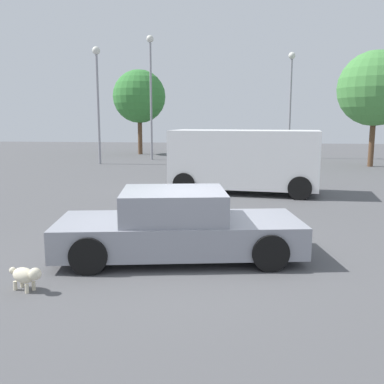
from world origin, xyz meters
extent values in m
plane|color=#515154|center=(0.00, 0.00, 0.00)|extent=(80.00, 80.00, 0.00)
cube|color=gray|center=(-0.09, 0.10, 0.44)|extent=(4.67, 2.46, 0.57)
cube|color=gray|center=(-0.19, 0.08, 1.00)|extent=(2.11, 1.88, 0.54)
cube|color=slate|center=(0.68, 0.23, 1.00)|extent=(0.31, 1.45, 0.46)
cube|color=slate|center=(-1.06, -0.07, 1.00)|extent=(0.31, 1.45, 0.46)
cylinder|color=black|center=(1.27, 1.16, 0.32)|extent=(0.67, 0.33, 0.64)
cylinder|color=black|center=(1.55, -0.44, 0.32)|extent=(0.67, 0.33, 0.64)
cylinder|color=black|center=(-1.73, 0.64, 0.32)|extent=(0.67, 0.33, 0.64)
cylinder|color=black|center=(-1.45, -0.96, 0.32)|extent=(0.67, 0.33, 0.64)
ellipsoid|color=beige|center=(-2.18, -1.75, 0.24)|extent=(0.45, 0.36, 0.23)
sphere|color=beige|center=(-1.95, -1.84, 0.30)|extent=(0.18, 0.18, 0.18)
sphere|color=beige|center=(-1.88, -1.87, 0.29)|extent=(0.08, 0.08, 0.08)
cylinder|color=beige|center=(-2.04, -1.74, 0.07)|extent=(0.06, 0.06, 0.14)
cylinder|color=beige|center=(-2.08, -1.86, 0.07)|extent=(0.06, 0.06, 0.14)
cylinder|color=beige|center=(-2.27, -1.65, 0.07)|extent=(0.06, 0.06, 0.14)
cylinder|color=beige|center=(-2.32, -1.76, 0.07)|extent=(0.06, 0.06, 0.14)
sphere|color=beige|center=(-2.40, -1.66, 0.27)|extent=(0.10, 0.10, 0.10)
cube|color=white|center=(1.10, 7.55, 1.20)|extent=(5.24, 2.67, 1.96)
cube|color=slate|center=(3.55, 7.25, 1.63)|extent=(0.26, 1.76, 0.78)
cylinder|color=black|center=(3.11, 8.30, 0.38)|extent=(0.78, 0.34, 0.76)
cylinder|color=black|center=(2.87, 6.34, 0.38)|extent=(0.78, 0.34, 0.76)
cylinder|color=black|center=(-0.68, 8.77, 0.38)|extent=(0.78, 0.34, 0.76)
cylinder|color=black|center=(-0.92, 6.80, 0.38)|extent=(0.78, 0.34, 0.76)
cylinder|color=gray|center=(-7.19, 16.50, 3.10)|extent=(0.14, 0.14, 6.20)
sphere|color=silver|center=(-7.19, 16.50, 6.33)|extent=(0.44, 0.44, 0.44)
cylinder|color=gray|center=(4.03, 21.71, 3.23)|extent=(0.14, 0.14, 6.46)
sphere|color=silver|center=(4.03, 21.71, 6.59)|extent=(0.44, 0.44, 0.44)
cylinder|color=gray|center=(-4.77, 19.48, 3.64)|extent=(0.14, 0.14, 7.29)
sphere|color=silver|center=(-4.77, 19.48, 7.42)|extent=(0.44, 0.44, 0.44)
cylinder|color=brown|center=(-6.57, 23.79, 1.38)|extent=(0.32, 0.32, 2.77)
sphere|color=#387F38|center=(-6.57, 23.79, 4.20)|extent=(3.82, 3.82, 3.82)
cylinder|color=brown|center=(7.97, 16.92, 1.34)|extent=(0.29, 0.29, 2.69)
sphere|color=#478C42|center=(7.97, 16.92, 4.18)|extent=(3.96, 3.96, 3.96)
camera|label=1|loc=(1.07, -7.57, 2.54)|focal=40.30mm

